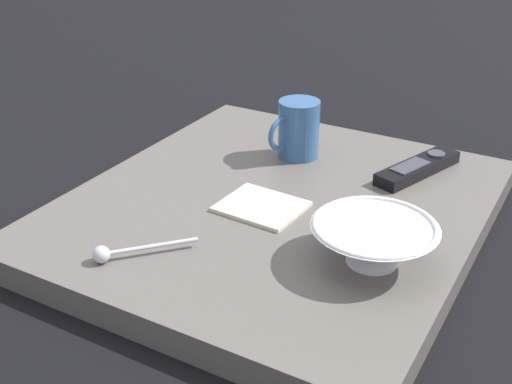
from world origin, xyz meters
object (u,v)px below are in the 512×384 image
Objects in this scene: cereal_bowl at (374,240)px; tv_remote_near at (418,168)px; coffee_mug at (298,129)px; folded_napkin at (261,206)px; teaspoon at (114,252)px.

cereal_bowl is 0.89× the size of tv_remote_near.
coffee_mug is 0.57× the size of tv_remote_near.
tv_remote_near is at bearing -174.07° from cereal_bowl.
coffee_mug is 0.22m from tv_remote_near.
coffee_mug is at bearing -80.42° from tv_remote_near.
cereal_bowl is 0.35m from coffee_mug.
cereal_bowl reaches higher than tv_remote_near.
cereal_bowl is at bearing 42.78° from coffee_mug.
coffee_mug is at bearing -168.70° from folded_napkin.
teaspoon is 0.85× the size of folded_napkin.
coffee_mug is 0.98× the size of teaspoon.
coffee_mug is 0.83× the size of folded_napkin.
folded_napkin is at bearing -35.38° from tv_remote_near.
teaspoon is 0.58× the size of tv_remote_near.
cereal_bowl is 0.34m from teaspoon.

